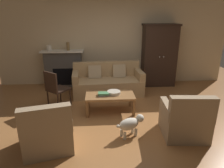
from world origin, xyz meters
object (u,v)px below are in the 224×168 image
armoire (159,55)px  mantel_vase_cream (49,48)px  coffee_table (110,97)px  armchair_near_left (47,132)px  fireplace (64,68)px  mantel_vase_bronze (68,46)px  side_chair_wooden (55,87)px  book_stack (104,94)px  couch (108,83)px  fruit_bowl (114,92)px  armchair_near_right (185,120)px  dog (130,124)px

armoire → mantel_vase_cream: size_ratio=11.08×
coffee_table → armchair_near_left: 1.72m
fireplace → armoire: armoire is taller
mantel_vase_bronze → side_chair_wooden: 1.74m
book_stack → armchair_near_left: bearing=-127.1°
coffee_table → armchair_near_left: size_ratio=1.18×
couch → fruit_bowl: size_ratio=6.50×
armchair_near_left → armchair_near_right: size_ratio=1.06×
book_stack → couch: bearing=82.9°
armoire → armchair_near_right: armoire is taller
armoire → mantel_vase_bronze: 2.79m
side_chair_wooden → fireplace: bearing=91.6°
mantel_vase_cream → dog: size_ratio=0.32×
fruit_bowl → armchair_near_left: armchair_near_left is taller
couch → mantel_vase_bronze: (-1.15, 0.74, 0.93)m
coffee_table → armoire: bearing=48.5°
fireplace → dog: 3.39m
fruit_bowl → book_stack: bearing=-162.6°
couch → dog: bearing=-81.9°
armchair_near_left → armoire: bearing=49.0°
fruit_bowl → armchair_near_left: size_ratio=0.33×
mantel_vase_cream → side_chair_wooden: (0.42, -1.57, -0.69)m
coffee_table → dog: 1.09m
fruit_bowl → book_stack: (-0.24, -0.07, -0.00)m
armchair_near_right → book_stack: bearing=144.2°
fireplace → armchair_near_right: (2.63, -3.01, -0.25)m
coffee_table → book_stack: (-0.15, -0.04, 0.09)m
coffee_table → dog: bearing=-73.1°
mantel_vase_cream → coffee_table: bearing=-48.1°
armoire → coffee_table: armoire is taller
couch → side_chair_wooden: (-1.28, -0.83, 0.19)m
book_stack → armoire: bearing=46.7°
couch → armchair_near_right: bearing=-59.9°
fruit_bowl → side_chair_wooden: (-1.37, 0.29, 0.06)m
fruit_bowl → armchair_near_right: bearing=-42.7°
coffee_table → dog: size_ratio=2.06×
armoire → armchair_near_right: bearing=-96.3°
fruit_bowl → mantel_vase_bronze: 2.37m
book_stack → armchair_near_right: 1.79m
fireplace → couch: (1.33, -0.76, -0.25)m
book_stack → mantel_vase_cream: 2.60m
fireplace → armoire: bearing=-1.5°
armchair_near_left → side_chair_wooden: size_ratio=1.04×
fireplace → mantel_vase_bronze: size_ratio=5.15×
mantel_vase_cream → armchair_near_left: 3.38m
dog → armchair_near_left: bearing=-168.8°
fireplace → mantel_vase_bronze: mantel_vase_bronze is taller
armoire → armchair_near_left: size_ratio=2.02×
side_chair_wooden → armchair_near_right: bearing=-28.7°
armchair_near_right → mantel_vase_cream: bearing=135.2°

